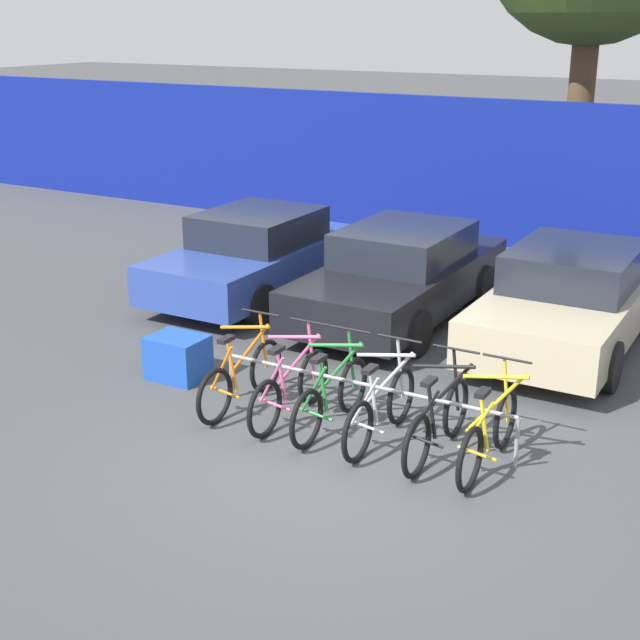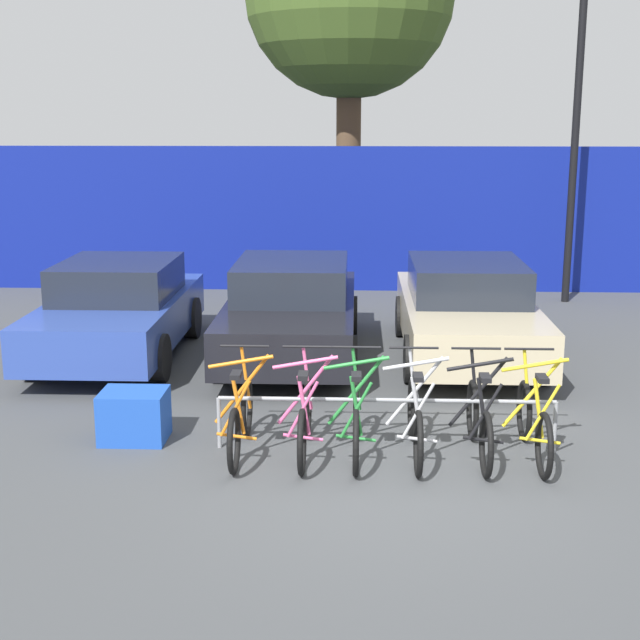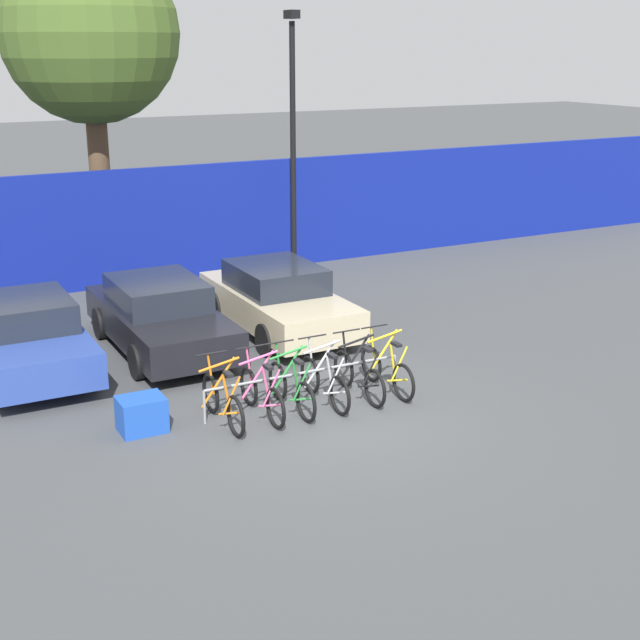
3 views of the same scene
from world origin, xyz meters
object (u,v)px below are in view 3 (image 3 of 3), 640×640
Objects in this scene: car_blue at (27,337)px; bicycle_green at (291,388)px; car_beige at (278,299)px; cargo_crate at (142,414)px; bicycle_silver at (324,382)px; bicycle_pink at (262,394)px; bike_rack at (304,376)px; car_black at (160,316)px; bicycle_orange at (223,402)px; lamp_post at (293,133)px; bicycle_yellow at (387,370)px; tree_behind_hoarding at (90,35)px; bicycle_black at (359,376)px.

bicycle_green is at bearing -47.32° from car_blue.
car_beige is 5.36m from cargo_crate.
car_beige is (0.98, 3.91, 0.31)m from bicycle_silver.
bicycle_pink and bicycle_green have the same top height.
bike_rack is 0.36m from bicycle_green.
car_black is 6.35× the size of cargo_crate.
bicycle_orange is 0.38× the size of car_black.
bicycle_pink is at bearing -10.30° from cargo_crate.
lamp_post is (3.95, 7.97, 3.22)m from bicycle_green.
lamp_post is (3.64, 7.83, 3.11)m from bike_rack.
car_black is (-2.76, 3.87, 0.31)m from bicycle_yellow.
bike_rack is at bearing -87.26° from tree_behind_hoarding.
tree_behind_hoarding is at bearing 88.68° from bicycle_pink.
bicycle_pink is at bearing -83.90° from car_black.
tree_behind_hoarding is (1.00, 10.77, 5.53)m from bicycle_orange.
tree_behind_hoarding is at bearing 91.18° from bicycle_silver.
tree_behind_hoarding reaches higher than car_black.
car_blue is (-5.27, 3.74, 0.31)m from bicycle_yellow.
lamp_post is at bearing -34.03° from tree_behind_hoarding.
car_blue and car_black have the same top height.
bicycle_pink is at bearing -177.42° from bicycle_green.
bicycle_yellow is at bearing -54.50° from car_black.
tree_behind_hoarding reaches higher than bicycle_black.
bicycle_orange is 1.19m from bicycle_green.
cargo_crate is at bearing -72.78° from car_blue.
bicycle_orange is 0.67m from bicycle_pink.
bicycle_black is at bearing 177.24° from bicycle_yellow.
cargo_crate is (-2.40, 0.34, -0.10)m from bicycle_green.
bicycle_yellow is at bearing 0.44° from bicycle_pink.
bicycle_pink and bicycle_silver have the same top height.
cargo_crate is (-1.87, 0.34, -0.10)m from bicycle_pink.
bicycle_pink is at bearing 0.43° from bicycle_orange.
bicycle_silver is at bearing 0.44° from bicycle_pink.
bicycle_silver is 9.23m from lamp_post.
car_beige is at bearing 55.00° from bicycle_orange.
cargo_crate is at bearing 175.96° from bike_rack.
cargo_crate is (-3.98, -3.57, -0.42)m from car_beige.
bicycle_pink is at bearing -52.00° from car_blue.
car_beige is at bearing 90.63° from bicycle_yellow.
cargo_crate is at bearing -112.43° from car_black.
cargo_crate is (-1.20, 0.34, -0.10)m from bicycle_orange.
bicycle_orange and bicycle_yellow have the same top height.
bicycle_orange is 3.89m from car_black.
bicycle_black is 12.20m from tree_behind_hoarding.
car_beige is (2.11, 3.91, 0.31)m from bicycle_pink.
bike_rack is at bearing -4.04° from cargo_crate.
bicycle_yellow is at bearing -2.08° from bicycle_black.
bicycle_orange is at bearing 177.24° from bicycle_yellow.
car_blue is 9.01m from lamp_post.
cargo_crate is at bearing 172.61° from bicycle_black.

